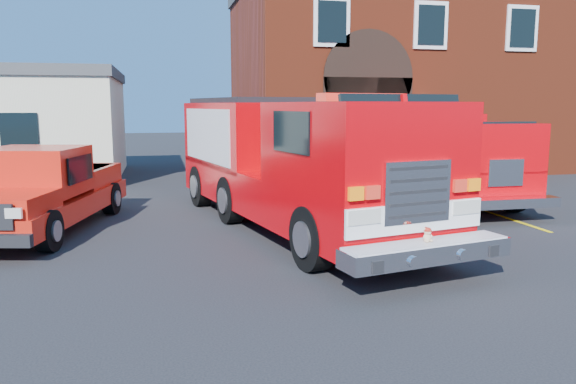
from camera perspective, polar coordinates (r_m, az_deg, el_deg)
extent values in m
plane|color=black|center=(12.24, -1.26, -5.18)|extent=(100.00, 100.00, 0.00)
cube|color=#DCBF0B|center=(15.73, 21.83, -2.64)|extent=(0.12, 3.00, 0.01)
cube|color=#DCBF0B|center=(18.23, 16.48, -0.86)|extent=(0.12, 3.00, 0.01)
cube|color=#DCBF0B|center=(20.85, 12.46, 0.49)|extent=(0.12, 3.00, 0.01)
cube|color=maroon|center=(28.07, 11.23, 10.81)|extent=(15.00, 10.00, 8.00)
cube|color=black|center=(22.09, 8.07, 6.27)|extent=(3.60, 0.12, 4.00)
cylinder|color=black|center=(22.09, 8.18, 11.46)|extent=(3.60, 0.12, 3.60)
cube|color=black|center=(21.76, 4.48, 16.85)|extent=(1.40, 0.10, 1.80)
cube|color=black|center=(23.25, 14.32, 16.10)|extent=(1.40, 0.10, 1.80)
cube|color=black|center=(25.30, 22.69, 15.09)|extent=(1.40, 0.10, 1.80)
cube|color=black|center=(21.13, -25.63, 5.38)|extent=(1.20, 0.10, 1.40)
cylinder|color=black|center=(10.11, 2.47, -4.73)|extent=(0.61, 1.24, 1.18)
cylinder|color=black|center=(11.37, 13.18, -3.44)|extent=(0.61, 1.24, 1.18)
cube|color=#C80209|center=(13.60, 0.30, 0.19)|extent=(4.61, 10.04, 0.97)
cube|color=#C80209|center=(15.75, -3.52, 5.89)|extent=(3.60, 5.19, 1.72)
cube|color=#C80209|center=(10.73, 7.39, 4.72)|extent=(3.34, 3.92, 1.62)
cube|color=black|center=(9.59, 11.74, 6.71)|extent=(2.34, 0.57, 1.01)
cube|color=red|center=(10.70, 7.49, 9.50)|extent=(1.76, 0.71, 0.15)
cube|color=white|center=(9.45, 12.88, -2.58)|extent=(2.65, 0.61, 0.47)
cube|color=silver|center=(9.36, 13.01, -0.01)|extent=(1.28, 0.33, 1.01)
cube|color=silver|center=(9.33, 13.90, -5.96)|extent=(3.07, 1.19, 0.30)
cube|color=#B7B7BF|center=(15.31, -8.28, 5.73)|extent=(0.83, 3.81, 1.40)
cube|color=#B7B7BF|center=(16.29, 0.96, 6.00)|extent=(0.83, 3.81, 1.40)
sphere|color=#DAB384|center=(9.27, 13.96, -4.56)|extent=(0.17, 0.17, 0.14)
sphere|color=#DAB384|center=(9.25, 14.00, -3.94)|extent=(0.14, 0.14, 0.12)
sphere|color=#DAB384|center=(9.22, 13.75, -3.71)|extent=(0.05, 0.05, 0.04)
sphere|color=#DAB384|center=(9.27, 14.17, -3.65)|extent=(0.05, 0.05, 0.04)
ellipsoid|color=red|center=(9.24, 13.99, -3.72)|extent=(0.14, 0.14, 0.07)
cylinder|color=red|center=(9.24, 14.03, -3.83)|extent=(0.16, 0.16, 0.01)
cylinder|color=black|center=(12.40, -23.16, -3.66)|extent=(0.49, 0.91, 0.87)
cube|color=red|center=(14.55, -23.52, -1.27)|extent=(3.48, 6.29, 0.49)
cube|color=red|center=(14.14, -24.27, 1.96)|extent=(2.39, 2.35, 1.08)
cube|color=red|center=(16.07, -21.15, 1.33)|extent=(2.46, 2.67, 0.59)
cylinder|color=black|center=(15.74, 15.44, -0.34)|extent=(0.35, 1.08, 1.07)
cylinder|color=black|center=(16.85, 21.93, -0.08)|extent=(0.35, 1.08, 1.07)
cube|color=#C80209|center=(18.60, 14.51, 1.98)|extent=(2.53, 7.84, 0.88)
cube|color=#C80209|center=(19.82, 12.72, 5.72)|extent=(2.49, 4.91, 1.47)
cube|color=#C80209|center=(16.12, 19.03, 4.43)|extent=(2.47, 2.37, 1.27)
cube|color=#B7B7BF|center=(19.34, 9.39, 5.45)|extent=(0.08, 4.10, 1.66)
cube|color=#B7B7BF|center=(20.38, 15.87, 5.41)|extent=(0.08, 4.10, 1.66)
cube|color=silver|center=(15.09, 21.55, -1.03)|extent=(2.64, 0.47, 0.24)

